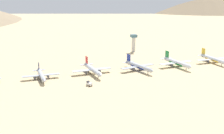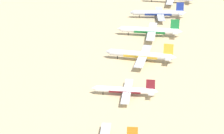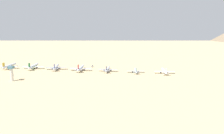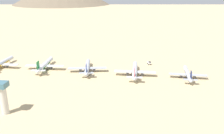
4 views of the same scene
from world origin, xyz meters
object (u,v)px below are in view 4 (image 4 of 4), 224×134
(service_truck, at_px, (149,63))
(control_tower, at_px, (3,96))
(parked_jet_2, at_px, (188,74))
(parked_jet_3, at_px, (135,71))
(parked_jet_5, at_px, (45,65))
(parked_jet_6, at_px, (1,63))
(parked_jet_4, at_px, (87,67))

(service_truck, distance_m, control_tower, 151.62)
(parked_jet_2, xyz_separation_m, parked_jet_3, (1.41, 48.57, 0.65))
(parked_jet_5, relative_size, parked_jet_6, 1.03)
(parked_jet_4, xyz_separation_m, parked_jet_5, (2.25, 44.20, 0.14))
(parked_jet_5, xyz_separation_m, control_tower, (-88.01, -6.04, 8.28))
(control_tower, bearing_deg, parked_jet_3, -46.75)
(parked_jet_2, relative_size, parked_jet_3, 0.87)
(parked_jet_6, bearing_deg, parked_jet_3, -93.70)
(parked_jet_2, bearing_deg, control_tower, 120.45)
(parked_jet_2, xyz_separation_m, parked_jet_4, (7.33, 95.28, 0.46))
(parked_jet_3, relative_size, service_truck, 8.45)
(parked_jet_2, xyz_separation_m, parked_jet_6, (10.33, 186.42, 0.44))
(control_tower, bearing_deg, parked_jet_2, -59.55)
(parked_jet_3, height_order, service_truck, parked_jet_3)
(parked_jet_4, xyz_separation_m, service_truck, (27.91, -61.59, -2.40))
(parked_jet_2, relative_size, service_truck, 7.38)
(parked_jet_6, distance_m, service_truck, 154.76)
(parked_jet_3, relative_size, parked_jet_6, 1.03)
(parked_jet_3, bearing_deg, parked_jet_4, 82.78)
(parked_jet_3, xyz_separation_m, parked_jet_4, (5.92, 46.71, -0.19))
(parked_jet_5, height_order, service_truck, parked_jet_5)
(parked_jet_4, distance_m, control_tower, 94.25)
(parked_jet_2, distance_m, parked_jet_3, 48.59)
(parked_jet_2, xyz_separation_m, service_truck, (35.24, 33.69, -1.94))
(service_truck, xyz_separation_m, control_tower, (-113.67, 99.75, 10.82))
(parked_jet_5, bearing_deg, control_tower, -176.08)
(parked_jet_2, height_order, parked_jet_6, parked_jet_6)
(parked_jet_6, height_order, control_tower, control_tower)
(parked_jet_2, bearing_deg, parked_jet_4, 85.60)
(parked_jet_2, bearing_deg, service_truck, 43.71)
(service_truck, bearing_deg, parked_jet_2, -136.29)
(parked_jet_5, height_order, parked_jet_6, parked_jet_5)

